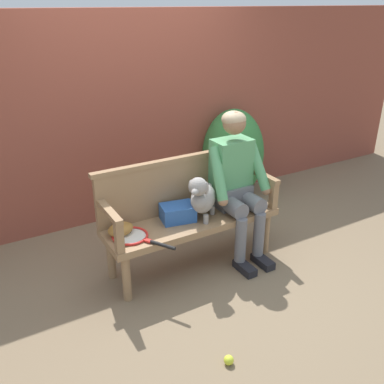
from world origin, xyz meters
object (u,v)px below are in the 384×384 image
garden_bench (192,225)px  sports_bag (178,213)px  tennis_ball (229,360)px  baseball_glove (121,229)px  person_seated (236,180)px  dog_on_bench (202,197)px  tennis_racket (133,237)px

garden_bench → sports_bag: size_ratio=5.51×
sports_bag → tennis_ball: size_ratio=4.24×
baseball_glove → tennis_ball: (0.25, -1.18, -0.48)m
garden_bench → tennis_ball: 1.24m
baseball_glove → garden_bench: bearing=-22.6°
person_seated → dog_on_bench: size_ratio=3.14×
person_seated → baseball_glove: 1.10m
tennis_racket → garden_bench: bearing=4.8°
person_seated → sports_bag: 0.60m
person_seated → tennis_ball: (-0.82, -1.12, -0.70)m
garden_bench → tennis_ball: (-0.37, -1.12, -0.37)m
baseball_glove → dog_on_bench: bearing=-26.8°
garden_bench → person_seated: size_ratio=1.16×
garden_bench → baseball_glove: size_ratio=7.02×
person_seated → baseball_glove: (-1.07, 0.06, -0.23)m
dog_on_bench → sports_bag: size_ratio=1.52×
person_seated → tennis_ball: bearing=-126.2°
garden_bench → baseball_glove: baseball_glove is taller
baseball_glove → sports_bag: size_ratio=0.79×
garden_bench → sports_bag: sports_bag is taller
baseball_glove → sports_bag: 0.51m
person_seated → tennis_ball: person_seated is taller
garden_bench → tennis_ball: size_ratio=23.40×
garden_bench → dog_on_bench: (0.06, -0.06, 0.28)m
sports_bag → tennis_ball: bearing=-102.4°
dog_on_bench → tennis_racket: 0.66m
baseball_glove → tennis_ball: 1.30m
tennis_ball → garden_bench: bearing=71.6°
garden_bench → person_seated: (0.44, -0.01, 0.34)m
person_seated → sports_bag: (-0.56, 0.05, -0.20)m
person_seated → garden_bench: bearing=178.9°
garden_bench → baseball_glove: 0.64m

